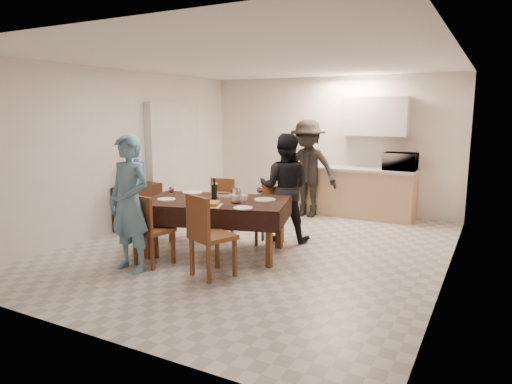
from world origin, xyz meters
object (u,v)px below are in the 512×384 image
at_px(dining_table, 216,202).
at_px(savoury_tart, 206,204).
at_px(water_jug, 137,174).
at_px(microwave, 400,161).
at_px(person_far, 285,188).
at_px(wine_bottle, 214,189).
at_px(console, 138,207).
at_px(person_kitchen, 307,169).
at_px(water_pitcher, 236,196).
at_px(person_near, 129,204).

xyz_separation_m(dining_table, savoury_tart, (0.10, -0.38, 0.06)).
height_order(water_jug, microwave, microwave).
height_order(dining_table, person_far, person_far).
height_order(wine_bottle, microwave, microwave).
bearing_deg(console, microwave, 35.57).
distance_m(wine_bottle, person_kitchen, 2.70).
xyz_separation_m(water_pitcher, microwave, (1.46, 3.23, 0.22)).
xyz_separation_m(console, person_kitchen, (2.12, 2.20, 0.53)).
distance_m(savoury_tart, microwave, 3.96).
bearing_deg(water_jug, water_pitcher, -14.65).
bearing_deg(dining_table, person_far, 46.29).
relative_size(dining_table, wine_bottle, 7.44).
distance_m(savoury_tart, person_kitchen, 3.12).
distance_m(dining_table, water_pitcher, 0.38).
xyz_separation_m(person_far, person_kitchen, (-0.32, 1.68, 0.09)).
relative_size(water_jug, microwave, 0.68).
bearing_deg(microwave, person_far, 59.37).
bearing_deg(console, person_near, -49.84).
height_order(dining_table, console, dining_table).
distance_m(dining_table, person_near, 1.19).
relative_size(console, person_kitchen, 0.44).
xyz_separation_m(console, person_near, (1.34, -1.59, 0.47)).
bearing_deg(person_kitchen, dining_table, -94.89).
xyz_separation_m(water_jug, microwave, (3.70, 2.65, 0.14)).
relative_size(water_jug, savoury_tart, 0.98).
bearing_deg(water_pitcher, savoury_tart, -127.15).
relative_size(console, water_pitcher, 4.15).
distance_m(water_jug, person_near, 2.08).
height_order(wine_bottle, person_kitchen, person_kitchen).
xyz_separation_m(wine_bottle, person_far, (0.60, 1.00, -0.09)).
height_order(savoury_tart, person_near, person_near).
bearing_deg(person_far, microwave, -134.79).
xyz_separation_m(water_jug, person_near, (1.34, -1.59, -0.09)).
relative_size(dining_table, console, 2.71).
bearing_deg(person_far, person_kitchen, -93.50).
bearing_deg(wine_bottle, console, 165.21).
xyz_separation_m(console, microwave, (3.70, 2.65, 0.70)).
bearing_deg(water_pitcher, person_near, -131.99).
distance_m(water_pitcher, person_kitchen, 2.78).
bearing_deg(person_far, console, -2.23).
xyz_separation_m(console, person_far, (2.44, 0.51, 0.44)).
bearing_deg(microwave, console, 35.57).
bearing_deg(dining_table, savoury_tart, -91.32).
distance_m(console, savoury_tart, 2.23).
distance_m(wine_bottle, savoury_tart, 0.47).
bearing_deg(console, savoury_tart, -24.72).
height_order(water_jug, wine_bottle, water_jug).
bearing_deg(person_near, person_kitchen, 82.28).
bearing_deg(person_kitchen, water_jug, -134.01).
xyz_separation_m(savoury_tart, person_near, (-0.65, -0.67, 0.06)).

